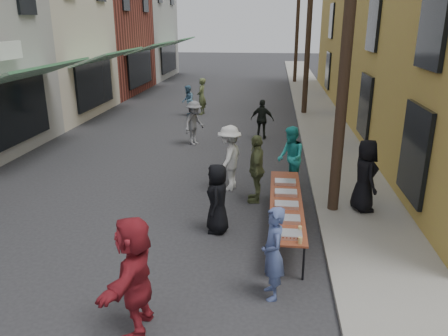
% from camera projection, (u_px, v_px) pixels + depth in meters
% --- Properties ---
extents(ground, '(120.00, 120.00, 0.00)m').
position_uv_depth(ground, '(125.00, 266.00, 8.45)').
color(ground, '#28282B').
rests_on(ground, ground).
extents(sidewalk, '(2.20, 60.00, 0.10)m').
position_uv_depth(sidewalk, '(318.00, 114.00, 22.01)').
color(sidewalk, gray).
rests_on(sidewalk, ground).
extents(storefront_row, '(8.00, 37.00, 9.00)m').
position_uv_depth(storefront_row, '(25.00, 29.00, 22.28)').
color(storefront_row, maroon).
rests_on(storefront_row, ground).
extents(utility_pole_near, '(0.26, 0.26, 9.00)m').
position_uv_depth(utility_pole_near, '(349.00, 21.00, 9.37)').
color(utility_pole_near, '#2D2116').
rests_on(utility_pole_near, ground).
extents(utility_pole_mid, '(0.26, 0.26, 9.00)m').
position_uv_depth(utility_pole_mid, '(309.00, 21.00, 20.67)').
color(utility_pole_mid, '#2D2116').
rests_on(utility_pole_mid, ground).
extents(utility_pole_far, '(0.26, 0.26, 9.00)m').
position_uv_depth(utility_pole_far, '(298.00, 21.00, 31.96)').
color(utility_pole_far, '#2D2116').
rests_on(utility_pole_far, ground).
extents(serving_table, '(0.70, 4.00, 0.75)m').
position_uv_depth(serving_table, '(286.00, 203.00, 9.56)').
color(serving_table, brown).
rests_on(serving_table, ground).
extents(catering_tray_sausage, '(0.50, 0.33, 0.08)m').
position_uv_depth(catering_tray_sausage, '(288.00, 234.00, 7.98)').
color(catering_tray_sausage, maroon).
rests_on(catering_tray_sausage, serving_table).
extents(catering_tray_foil_b, '(0.50, 0.33, 0.08)m').
position_uv_depth(catering_tray_foil_b, '(287.00, 219.00, 8.60)').
color(catering_tray_foil_b, '#B2B2B7').
rests_on(catering_tray_foil_b, serving_table).
extents(catering_tray_buns, '(0.50, 0.33, 0.08)m').
position_uv_depth(catering_tray_buns, '(287.00, 205.00, 9.25)').
color(catering_tray_buns, tan).
rests_on(catering_tray_buns, serving_table).
extents(catering_tray_foil_d, '(0.50, 0.33, 0.08)m').
position_uv_depth(catering_tray_foil_d, '(286.00, 193.00, 9.91)').
color(catering_tray_foil_d, '#B2B2B7').
rests_on(catering_tray_foil_d, serving_table).
extents(catering_tray_buns_end, '(0.50, 0.33, 0.08)m').
position_uv_depth(catering_tray_buns_end, '(285.00, 182.00, 10.57)').
color(catering_tray_buns_end, tan).
rests_on(catering_tray_buns_end, serving_table).
extents(condiment_jar_a, '(0.07, 0.07, 0.08)m').
position_uv_depth(condiment_jar_a, '(276.00, 242.00, 7.72)').
color(condiment_jar_a, '#A57F26').
rests_on(condiment_jar_a, serving_table).
extents(condiment_jar_b, '(0.07, 0.07, 0.08)m').
position_uv_depth(condiment_jar_b, '(276.00, 239.00, 7.82)').
color(condiment_jar_b, '#A57F26').
rests_on(condiment_jar_b, serving_table).
extents(condiment_jar_c, '(0.07, 0.07, 0.08)m').
position_uv_depth(condiment_jar_c, '(276.00, 236.00, 7.91)').
color(condiment_jar_c, '#A57F26').
rests_on(condiment_jar_c, serving_table).
extents(cup_stack, '(0.08, 0.08, 0.12)m').
position_uv_depth(cup_stack, '(300.00, 240.00, 7.72)').
color(cup_stack, tan).
rests_on(cup_stack, serving_table).
extents(guest_front_a, '(0.53, 0.79, 1.58)m').
position_uv_depth(guest_front_a, '(217.00, 198.00, 9.60)').
color(guest_front_a, black).
rests_on(guest_front_a, ground).
extents(guest_front_b, '(0.52, 0.67, 1.65)m').
position_uv_depth(guest_front_b, '(273.00, 253.00, 7.26)').
color(guest_front_b, '#48588B').
rests_on(guest_front_b, ground).
extents(guest_front_c, '(0.86, 0.99, 1.75)m').
position_uv_depth(guest_front_c, '(290.00, 158.00, 12.19)').
color(guest_front_c, '#2AB0AB').
rests_on(guest_front_c, ground).
extents(guest_front_d, '(0.97, 1.32, 1.83)m').
position_uv_depth(guest_front_d, '(229.00, 158.00, 12.01)').
color(guest_front_d, silver).
rests_on(guest_front_d, ground).
extents(guest_front_e, '(0.45, 1.06, 1.79)m').
position_uv_depth(guest_front_e, '(256.00, 169.00, 11.22)').
color(guest_front_e, '#576038').
rests_on(guest_front_e, ground).
extents(guest_queue_back, '(0.56, 1.74, 1.87)m').
position_uv_depth(guest_queue_back, '(134.00, 275.00, 6.44)').
color(guest_queue_back, maroon).
rests_on(guest_queue_back, ground).
extents(server, '(0.73, 0.96, 1.77)m').
position_uv_depth(server, '(365.00, 176.00, 10.44)').
color(server, black).
rests_on(server, sidewalk).
extents(passerby_left, '(1.02, 1.24, 1.67)m').
position_uv_depth(passerby_left, '(194.00, 123.00, 16.50)').
color(passerby_left, slate).
rests_on(passerby_left, ground).
extents(passerby_mid, '(0.98, 0.55, 1.58)m').
position_uv_depth(passerby_mid, '(262.00, 119.00, 17.30)').
color(passerby_mid, black).
rests_on(passerby_mid, ground).
extents(passerby_right, '(0.49, 0.70, 1.82)m').
position_uv_depth(passerby_right, '(202.00, 96.00, 21.85)').
color(passerby_right, '#566238').
rests_on(passerby_right, ground).
extents(passerby_far, '(0.68, 0.81, 1.51)m').
position_uv_depth(passerby_far, '(188.00, 101.00, 21.54)').
color(passerby_far, '#5482A4').
rests_on(passerby_far, ground).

